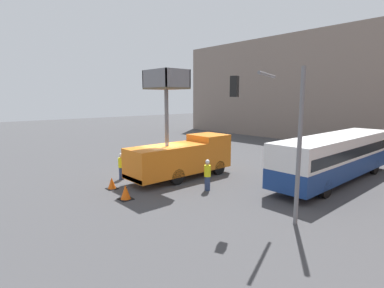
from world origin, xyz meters
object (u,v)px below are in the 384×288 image
utility_truck (182,155)px  traffic_light_pole (276,120)px  road_worker_near_truck (121,166)px  city_bus (336,154)px  road_worker_directing (207,175)px  traffic_cone_near_truck (126,192)px  traffic_cone_mid_road (112,183)px

utility_truck → traffic_light_pole: (7.91, -1.49, 2.76)m
traffic_light_pole → road_worker_near_truck: size_ratio=3.74×
utility_truck → city_bus: 9.83m
road_worker_near_truck → road_worker_directing: 5.95m
traffic_cone_near_truck → traffic_light_pole: bearing=27.7°
traffic_light_pole → road_worker_directing: size_ratio=3.60×
traffic_light_pole → traffic_cone_mid_road: bearing=-160.1°
utility_truck → traffic_cone_near_truck: size_ratio=9.40×
utility_truck → traffic_cone_near_truck: utility_truck is taller
utility_truck → road_worker_directing: bearing=-12.6°
city_bus → road_worker_directing: bearing=160.0°
city_bus → traffic_light_pole: bearing=-166.3°
traffic_cone_near_truck → traffic_cone_mid_road: 2.18m
road_worker_directing → traffic_cone_near_truck: bearing=26.3°
traffic_light_pole → utility_truck: bearing=169.3°
road_worker_near_truck → traffic_light_pole: bearing=-100.4°
city_bus → road_worker_directing: 8.57m
traffic_light_pole → traffic_cone_near_truck: traffic_light_pole is taller
road_worker_near_truck → traffic_cone_mid_road: (1.49, -1.44, -0.54)m
road_worker_near_truck → traffic_cone_mid_road: 2.14m
utility_truck → traffic_light_pole: 8.51m
road_worker_near_truck → traffic_cone_mid_road: bearing=-154.1°
traffic_cone_mid_road → traffic_light_pole: bearing=19.9°
road_worker_near_truck → traffic_cone_near_truck: (3.64, -1.75, -0.49)m
traffic_light_pole → road_worker_near_truck: (-10.23, -1.72, -3.47)m
utility_truck → traffic_light_pole: size_ratio=1.13×
city_bus → road_worker_directing: size_ratio=6.73×
utility_truck → road_worker_near_truck: bearing=-125.9°
city_bus → traffic_cone_mid_road: size_ratio=17.56×
road_worker_directing → traffic_cone_mid_road: 5.59m
utility_truck → road_worker_directing: 3.21m
traffic_light_pole → road_worker_directing: (-4.84, 0.80, -3.43)m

